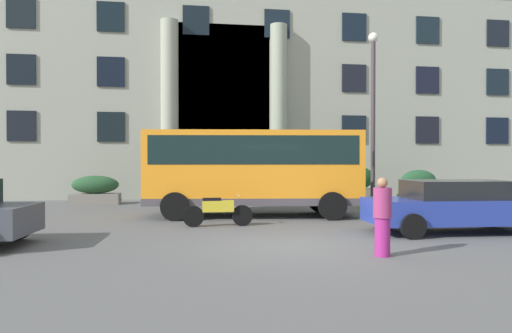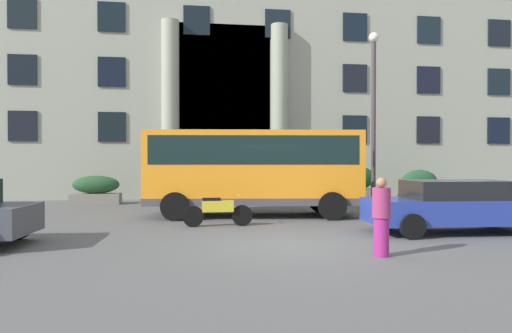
{
  "view_description": "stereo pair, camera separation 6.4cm",
  "coord_description": "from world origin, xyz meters",
  "px_view_note": "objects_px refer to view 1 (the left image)",
  "views": [
    {
      "loc": [
        -2.32,
        -9.99,
        1.88
      ],
      "look_at": [
        -0.21,
        4.81,
        1.7
      ],
      "focal_mm": 32.35,
      "sensor_mm": 36.0,
      "label": 1
    },
    {
      "loc": [
        -2.26,
        -9.99,
        1.88
      ],
      "look_at": [
        -0.21,
        4.81,
        1.7
      ],
      "focal_mm": 32.35,
      "sensor_mm": 36.0,
      "label": 2
    }
  ],
  "objects_px": {
    "orange_minibus": "(253,166)",
    "hedge_planter_entrance_right": "(419,185)",
    "motorcycle_far_end": "(217,210)",
    "parked_sedan_second": "(456,206)",
    "hedge_planter_west": "(95,190)",
    "hedge_planter_far_east": "(359,185)",
    "hedge_planter_entrance_left": "(197,188)",
    "motorcycle_near_kerb": "(485,207)",
    "pedestrian_woman_dark_dress": "(382,217)",
    "lamppost_plaza_centre": "(373,105)",
    "hedge_planter_far_west": "(290,186)",
    "bus_stop_sign": "(359,164)"
  },
  "relations": [
    {
      "from": "orange_minibus",
      "to": "hedge_planter_far_west",
      "type": "xyz_separation_m",
      "value": [
        2.42,
        5.18,
        -0.98
      ]
    },
    {
      "from": "hedge_planter_entrance_right",
      "to": "lamppost_plaza_centre",
      "type": "bearing_deg",
      "value": -138.85
    },
    {
      "from": "parked_sedan_second",
      "to": "bus_stop_sign",
      "type": "bearing_deg",
      "value": 96.22
    },
    {
      "from": "hedge_planter_far_west",
      "to": "motorcycle_far_end",
      "type": "relative_size",
      "value": 0.79
    },
    {
      "from": "hedge_planter_west",
      "to": "motorcycle_near_kerb",
      "type": "distance_m",
      "value": 15.16
    },
    {
      "from": "hedge_planter_far_west",
      "to": "lamppost_plaza_centre",
      "type": "height_order",
      "value": "lamppost_plaza_centre"
    },
    {
      "from": "orange_minibus",
      "to": "hedge_planter_far_west",
      "type": "bearing_deg",
      "value": 71.3
    },
    {
      "from": "bus_stop_sign",
      "to": "hedge_planter_far_east",
      "type": "xyz_separation_m",
      "value": [
        1.15,
        3.04,
        -0.97
      ]
    },
    {
      "from": "orange_minibus",
      "to": "hedge_planter_west",
      "type": "distance_m",
      "value": 8.19
    },
    {
      "from": "bus_stop_sign",
      "to": "hedge_planter_far_west",
      "type": "height_order",
      "value": "bus_stop_sign"
    },
    {
      "from": "pedestrian_woman_dark_dress",
      "to": "lamppost_plaza_centre",
      "type": "relative_size",
      "value": 0.22
    },
    {
      "from": "hedge_planter_west",
      "to": "hedge_planter_far_east",
      "type": "xyz_separation_m",
      "value": [
        11.74,
        -0.52,
        0.18
      ]
    },
    {
      "from": "hedge_planter_west",
      "to": "lamppost_plaza_centre",
      "type": "relative_size",
      "value": 0.3
    },
    {
      "from": "hedge_planter_entrance_left",
      "to": "motorcycle_far_end",
      "type": "height_order",
      "value": "hedge_planter_entrance_left"
    },
    {
      "from": "lamppost_plaza_centre",
      "to": "parked_sedan_second",
      "type": "bearing_deg",
      "value": -93.26
    },
    {
      "from": "hedge_planter_west",
      "to": "motorcycle_far_end",
      "type": "relative_size",
      "value": 1.03
    },
    {
      "from": "lamppost_plaza_centre",
      "to": "hedge_planter_entrance_left",
      "type": "bearing_deg",
      "value": 158.74
    },
    {
      "from": "hedge_planter_west",
      "to": "hedge_planter_entrance_left",
      "type": "xyz_separation_m",
      "value": [
        4.39,
        -0.41,
        0.1
      ]
    },
    {
      "from": "parked_sedan_second",
      "to": "orange_minibus",
      "type": "bearing_deg",
      "value": 140.46
    },
    {
      "from": "hedge_planter_entrance_right",
      "to": "motorcycle_near_kerb",
      "type": "bearing_deg",
      "value": -103.27
    },
    {
      "from": "hedge_planter_far_east",
      "to": "lamppost_plaza_centre",
      "type": "bearing_deg",
      "value": -98.93
    },
    {
      "from": "pedestrian_woman_dark_dress",
      "to": "motorcycle_near_kerb",
      "type": "bearing_deg",
      "value": 172.15
    },
    {
      "from": "motorcycle_near_kerb",
      "to": "bus_stop_sign",
      "type": "bearing_deg",
      "value": 119.09
    },
    {
      "from": "hedge_planter_far_east",
      "to": "pedestrian_woman_dark_dress",
      "type": "relative_size",
      "value": 1.03
    },
    {
      "from": "hedge_planter_west",
      "to": "hedge_planter_entrance_right",
      "type": "xyz_separation_m",
      "value": [
        14.92,
        0.03,
        0.1
      ]
    },
    {
      "from": "hedge_planter_entrance_left",
      "to": "hedge_planter_entrance_right",
      "type": "xyz_separation_m",
      "value": [
        10.53,
        0.44,
        0.0
      ]
    },
    {
      "from": "hedge_planter_entrance_right",
      "to": "parked_sedan_second",
      "type": "relative_size",
      "value": 0.39
    },
    {
      "from": "hedge_planter_entrance_left",
      "to": "motorcycle_near_kerb",
      "type": "height_order",
      "value": "hedge_planter_entrance_left"
    },
    {
      "from": "motorcycle_near_kerb",
      "to": "pedestrian_woman_dark_dress",
      "type": "xyz_separation_m",
      "value": [
        -5.3,
        -4.51,
        0.32
      ]
    },
    {
      "from": "hedge_planter_far_west",
      "to": "parked_sedan_second",
      "type": "relative_size",
      "value": 0.34
    },
    {
      "from": "motorcycle_near_kerb",
      "to": "orange_minibus",
      "type": "bearing_deg",
      "value": 158.03
    },
    {
      "from": "pedestrian_woman_dark_dress",
      "to": "motorcycle_far_end",
      "type": "bearing_deg",
      "value": -105.11
    },
    {
      "from": "hedge_planter_entrance_left",
      "to": "hedge_planter_far_west",
      "type": "relative_size",
      "value": 1.26
    },
    {
      "from": "orange_minibus",
      "to": "bus_stop_sign",
      "type": "height_order",
      "value": "orange_minibus"
    },
    {
      "from": "motorcycle_near_kerb",
      "to": "pedestrian_woman_dark_dress",
      "type": "relative_size",
      "value": 1.28
    },
    {
      "from": "orange_minibus",
      "to": "hedge_planter_entrance_right",
      "type": "relative_size",
      "value": 4.03
    },
    {
      "from": "hedge_planter_entrance_right",
      "to": "hedge_planter_entrance_left",
      "type": "bearing_deg",
      "value": -177.61
    },
    {
      "from": "orange_minibus",
      "to": "hedge_planter_west",
      "type": "xyz_separation_m",
      "value": [
        -6.2,
        5.23,
        -1.11
      ]
    },
    {
      "from": "hedge_planter_entrance_right",
      "to": "lamppost_plaza_centre",
      "type": "relative_size",
      "value": 0.26
    },
    {
      "from": "hedge_planter_entrance_right",
      "to": "hedge_planter_far_east",
      "type": "bearing_deg",
      "value": -170.24
    },
    {
      "from": "hedge_planter_far_east",
      "to": "motorcycle_near_kerb",
      "type": "relative_size",
      "value": 0.81
    },
    {
      "from": "hedge_planter_entrance_left",
      "to": "motorcycle_near_kerb",
      "type": "xyz_separation_m",
      "value": [
        8.73,
        -7.18,
        -0.24
      ]
    },
    {
      "from": "motorcycle_far_end",
      "to": "hedge_planter_entrance_right",
      "type": "bearing_deg",
      "value": 35.88
    },
    {
      "from": "orange_minibus",
      "to": "parked_sedan_second",
      "type": "distance_m",
      "value": 6.49
    },
    {
      "from": "motorcycle_far_end",
      "to": "motorcycle_near_kerb",
      "type": "xyz_separation_m",
      "value": [
        8.3,
        -0.09,
        -0.0
      ]
    },
    {
      "from": "motorcycle_near_kerb",
      "to": "lamppost_plaza_centre",
      "type": "bearing_deg",
      "value": 108.7
    },
    {
      "from": "hedge_planter_far_east",
      "to": "bus_stop_sign",
      "type": "bearing_deg",
      "value": -110.78
    },
    {
      "from": "hedge_planter_far_east",
      "to": "motorcycle_far_end",
      "type": "bearing_deg",
      "value": -134.73
    },
    {
      "from": "motorcycle_far_end",
      "to": "lamppost_plaza_centre",
      "type": "distance_m",
      "value": 8.66
    },
    {
      "from": "hedge_planter_entrance_left",
      "to": "lamppost_plaza_centre",
      "type": "xyz_separation_m",
      "value": [
        6.94,
        -2.7,
        3.42
      ]
    }
  ]
}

